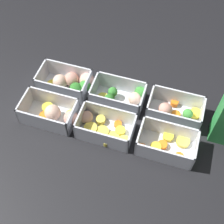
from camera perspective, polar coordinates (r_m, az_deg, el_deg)
The scene contains 7 objects.
ground_plane at distance 0.96m, azimuth 0.00°, elevation -0.78°, with size 4.00×4.00×0.00m, color black.
container_near_left at distance 0.95m, azimuth -10.56°, elevation -0.28°, with size 0.19×0.10×0.07m.
container_near_center at distance 0.91m, azimuth -1.55°, elevation -2.93°, with size 0.18×0.10×0.07m.
container_near_right at distance 0.90m, azimuth 9.89°, elevation -5.90°, with size 0.16×0.11×0.07m.
container_far_left at distance 1.01m, azimuth -7.48°, elevation 5.36°, with size 0.18×0.11×0.07m.
container_far_center at distance 0.97m, azimuth 1.72°, elevation 2.84°, with size 0.16×0.10×0.07m.
container_far_right at distance 0.96m, azimuth 11.30°, elevation 0.14°, with size 0.16×0.11×0.07m.
Camera 1 is at (0.16, -0.51, 0.80)m, focal length 50.00 mm.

